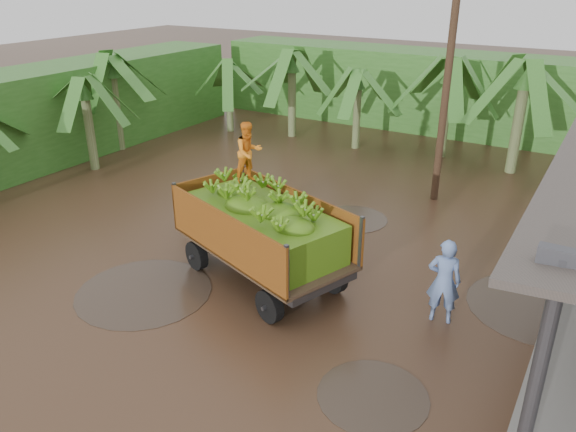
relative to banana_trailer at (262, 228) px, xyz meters
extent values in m
plane|color=black|center=(1.32, 0.27, -1.40)|extent=(100.00, 100.00, 0.00)
cube|color=#2D661E|center=(-0.68, 16.27, 0.40)|extent=(22.00, 3.00, 3.60)
cube|color=#2D661E|center=(-12.68, 4.27, 0.40)|extent=(3.00, 18.00, 3.60)
cube|color=#47474C|center=(-3.00, 1.05, -0.84)|extent=(1.77, 0.73, 0.12)
imported|color=orange|center=(-0.95, 0.90, 1.51)|extent=(0.85, 0.93, 1.55)
imported|color=#6580B8|center=(4.33, 0.53, -0.41)|extent=(0.81, 0.62, 1.97)
cylinder|color=#47301E|center=(2.02, 7.45, 2.60)|extent=(0.24, 0.24, 7.98)
camera|label=1|loc=(6.84, -10.13, 5.74)|focal=35.00mm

